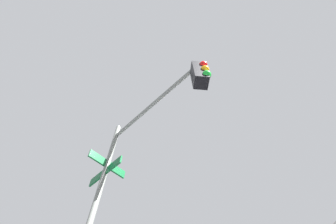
% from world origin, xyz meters
% --- Properties ---
extents(traffic_signal_near, '(2.76, 2.44, 6.29)m').
position_xyz_m(traffic_signal_near, '(-5.85, -6.52, 4.44)').
color(traffic_signal_near, slate).
rests_on(traffic_signal_near, ground_plane).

